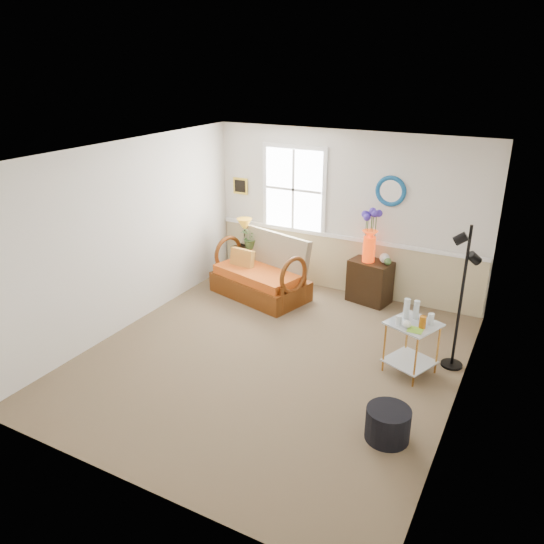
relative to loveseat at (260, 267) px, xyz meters
The scene contains 19 objects.
floor 2.03m from the loveseat, 56.73° to the right, with size 4.50×5.00×0.01m, color #806C4E.
ceiling 2.88m from the loveseat, 56.73° to the right, with size 4.50×5.00×0.01m, color white.
walls 2.13m from the loveseat, 56.73° to the right, with size 4.51×5.01×2.60m.
wainscot 1.37m from the loveseat, 37.78° to the left, with size 4.46×0.02×0.90m, color tan.
chair_rail 1.42m from the loveseat, 37.45° to the left, with size 4.46×0.04×0.06m, color white.
window 1.39m from the loveseat, 77.80° to the left, with size 1.14×0.06×1.44m, color white, non-canonical shape.
picture 1.59m from the loveseat, 135.18° to the left, with size 0.28×0.03×0.28m, color gold.
mirror 2.33m from the loveseat, 25.18° to the left, with size 0.47×0.47×0.07m, color #185C99.
loveseat is the anchor object (origin of this frame).
throw_pillow 0.34m from the loveseat, behind, with size 0.41×0.10×0.41m, color #BA4004, non-canonical shape.
lamp_stand 0.71m from the loveseat, 140.18° to the left, with size 0.35×0.35×0.62m, color black, non-canonical shape.
table_lamp 0.81m from the loveseat, 139.91° to the left, with size 0.26×0.26×0.47m, color #C4841B, non-canonical shape.
potted_plant 0.62m from the loveseat, 134.59° to the left, with size 0.33×0.37×0.29m, color #426633.
cabinet 1.75m from the loveseat, 20.74° to the left, with size 0.63×0.41×0.68m, color black, non-canonical shape.
flower_vase 1.79m from the loveseat, 20.69° to the left, with size 0.24×0.24×0.83m, color red, non-canonical shape.
side_table 2.95m from the loveseat, 22.51° to the right, with size 0.53×0.53×0.67m, color #C08032, non-canonical shape.
tabletop_items 2.97m from the loveseat, 22.82° to the right, with size 0.42×0.42×0.25m, color silver, non-canonical shape.
floor_lamp 3.27m from the loveseat, 13.02° to the right, with size 0.27×0.27×1.84m, color black, non-canonical shape.
ottoman 3.77m from the loveseat, 40.82° to the right, with size 0.45×0.45×0.35m, color black.
Camera 1 is at (2.78, -5.20, 3.57)m, focal length 35.00 mm.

